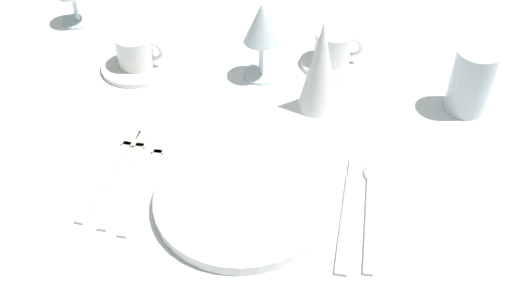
{
  "coord_description": "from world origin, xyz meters",
  "views": [
    {
      "loc": [
        0.11,
        -0.88,
        1.44
      ],
      "look_at": [
        -0.03,
        -0.13,
        0.76
      ],
      "focal_mm": 43.25,
      "sensor_mm": 36.0,
      "label": 1
    }
  ],
  "objects_px": {
    "fork_salad": "(112,169)",
    "napkin_folded": "(320,66)",
    "dinner_knife": "(348,215)",
    "fork_outer": "(147,179)",
    "fork_inner": "(128,172)",
    "spoon_soup": "(371,202)",
    "coffee_cup_left": "(136,50)",
    "dinner_plate": "(241,201)",
    "drink_tumbler": "(471,81)",
    "wine_glass_centre": "(261,27)",
    "coffee_cup_right": "(334,46)"
  },
  "relations": [
    {
      "from": "coffee_cup_left",
      "to": "coffee_cup_right",
      "type": "xyz_separation_m",
      "value": [
        0.38,
        0.09,
        0.0
      ]
    },
    {
      "from": "fork_inner",
      "to": "fork_salad",
      "type": "distance_m",
      "value": 0.03
    },
    {
      "from": "fork_outer",
      "to": "wine_glass_centre",
      "type": "height_order",
      "value": "wine_glass_centre"
    },
    {
      "from": "fork_inner",
      "to": "spoon_soup",
      "type": "distance_m",
      "value": 0.39
    },
    {
      "from": "fork_inner",
      "to": "dinner_knife",
      "type": "height_order",
      "value": "same"
    },
    {
      "from": "fork_salad",
      "to": "coffee_cup_right",
      "type": "xyz_separation_m",
      "value": [
        0.32,
        0.37,
        0.04
      ]
    },
    {
      "from": "coffee_cup_left",
      "to": "fork_salad",
      "type": "bearing_deg",
      "value": -79.43
    },
    {
      "from": "fork_salad",
      "to": "coffee_cup_right",
      "type": "bearing_deg",
      "value": 49.04
    },
    {
      "from": "fork_salad",
      "to": "drink_tumbler",
      "type": "distance_m",
      "value": 0.64
    },
    {
      "from": "wine_glass_centre",
      "to": "drink_tumbler",
      "type": "height_order",
      "value": "wine_glass_centre"
    },
    {
      "from": "coffee_cup_right",
      "to": "napkin_folded",
      "type": "height_order",
      "value": "napkin_folded"
    },
    {
      "from": "spoon_soup",
      "to": "drink_tumbler",
      "type": "distance_m",
      "value": 0.32
    },
    {
      "from": "dinner_plate",
      "to": "drink_tumbler",
      "type": "xyz_separation_m",
      "value": [
        0.35,
        0.31,
        0.05
      ]
    },
    {
      "from": "coffee_cup_right",
      "to": "fork_inner",
      "type": "bearing_deg",
      "value": -128.18
    },
    {
      "from": "dinner_knife",
      "to": "coffee_cup_right",
      "type": "height_order",
      "value": "coffee_cup_right"
    },
    {
      "from": "fork_salad",
      "to": "dinner_knife",
      "type": "height_order",
      "value": "same"
    },
    {
      "from": "fork_salad",
      "to": "fork_inner",
      "type": "bearing_deg",
      "value": -5.66
    },
    {
      "from": "dinner_plate",
      "to": "coffee_cup_left",
      "type": "height_order",
      "value": "coffee_cup_left"
    },
    {
      "from": "fork_inner",
      "to": "dinner_plate",
      "type": "bearing_deg",
      "value": -9.36
    },
    {
      "from": "dinner_plate",
      "to": "wine_glass_centre",
      "type": "distance_m",
      "value": 0.36
    },
    {
      "from": "dinner_plate",
      "to": "dinner_knife",
      "type": "bearing_deg",
      "value": 2.8
    },
    {
      "from": "coffee_cup_left",
      "to": "dinner_plate",
      "type": "bearing_deg",
      "value": -49.3
    },
    {
      "from": "dinner_plate",
      "to": "fork_salad",
      "type": "distance_m",
      "value": 0.23
    },
    {
      "from": "napkin_folded",
      "to": "dinner_plate",
      "type": "bearing_deg",
      "value": -107.99
    },
    {
      "from": "fork_outer",
      "to": "spoon_soup",
      "type": "distance_m",
      "value": 0.36
    },
    {
      "from": "coffee_cup_right",
      "to": "coffee_cup_left",
      "type": "bearing_deg",
      "value": -167.21
    },
    {
      "from": "coffee_cup_left",
      "to": "coffee_cup_right",
      "type": "relative_size",
      "value": 0.99
    },
    {
      "from": "dinner_plate",
      "to": "drink_tumbler",
      "type": "bearing_deg",
      "value": 41.62
    },
    {
      "from": "napkin_folded",
      "to": "fork_salad",
      "type": "bearing_deg",
      "value": -143.25
    },
    {
      "from": "napkin_folded",
      "to": "spoon_soup",
      "type": "bearing_deg",
      "value": -64.06
    },
    {
      "from": "fork_salad",
      "to": "dinner_plate",
      "type": "bearing_deg",
      "value": -8.9
    },
    {
      "from": "dinner_knife",
      "to": "spoon_soup",
      "type": "height_order",
      "value": "spoon_soup"
    },
    {
      "from": "napkin_folded",
      "to": "dinner_knife",
      "type": "bearing_deg",
      "value": -73.53
    },
    {
      "from": "fork_salad",
      "to": "drink_tumbler",
      "type": "relative_size",
      "value": 1.8
    },
    {
      "from": "fork_salad",
      "to": "wine_glass_centre",
      "type": "bearing_deg",
      "value": 58.21
    },
    {
      "from": "fork_outer",
      "to": "drink_tumbler",
      "type": "distance_m",
      "value": 0.59
    },
    {
      "from": "dinner_knife",
      "to": "spoon_soup",
      "type": "xyz_separation_m",
      "value": [
        0.03,
        0.03,
        0.0
      ]
    },
    {
      "from": "dinner_plate",
      "to": "fork_inner",
      "type": "distance_m",
      "value": 0.2
    },
    {
      "from": "dinner_knife",
      "to": "drink_tumbler",
      "type": "xyz_separation_m",
      "value": [
        0.19,
        0.3,
        0.06
      ]
    },
    {
      "from": "fork_salad",
      "to": "napkin_folded",
      "type": "xyz_separation_m",
      "value": [
        0.31,
        0.23,
        0.09
      ]
    },
    {
      "from": "drink_tumbler",
      "to": "napkin_folded",
      "type": "bearing_deg",
      "value": -170.24
    },
    {
      "from": "dinner_plate",
      "to": "napkin_folded",
      "type": "distance_m",
      "value": 0.29
    },
    {
      "from": "coffee_cup_left",
      "to": "coffee_cup_right",
      "type": "height_order",
      "value": "coffee_cup_right"
    },
    {
      "from": "dinner_plate",
      "to": "spoon_soup",
      "type": "xyz_separation_m",
      "value": [
        0.19,
        0.04,
        -0.01
      ]
    },
    {
      "from": "fork_outer",
      "to": "dinner_knife",
      "type": "height_order",
      "value": "same"
    },
    {
      "from": "dinner_plate",
      "to": "spoon_soup",
      "type": "height_order",
      "value": "dinner_plate"
    },
    {
      "from": "fork_inner",
      "to": "drink_tumbler",
      "type": "relative_size",
      "value": 1.85
    },
    {
      "from": "dinner_knife",
      "to": "fork_outer",
      "type": "bearing_deg",
      "value": 177.19
    },
    {
      "from": "dinner_plate",
      "to": "wine_glass_centre",
      "type": "xyz_separation_m",
      "value": [
        -0.03,
        0.34,
        0.1
      ]
    },
    {
      "from": "drink_tumbler",
      "to": "napkin_folded",
      "type": "distance_m",
      "value": 0.27
    }
  ]
}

